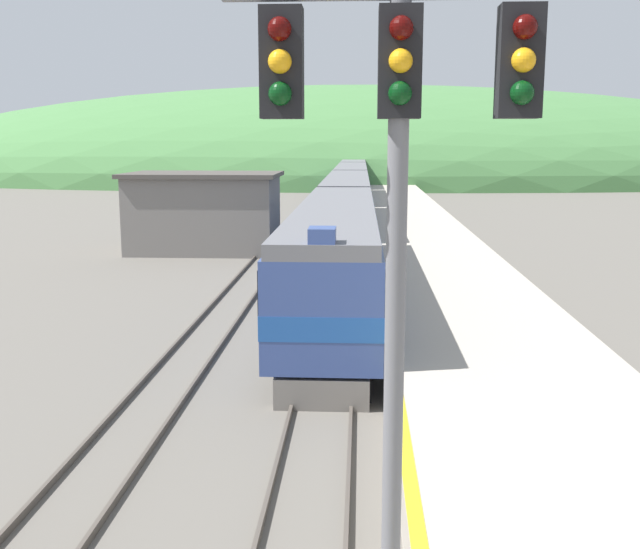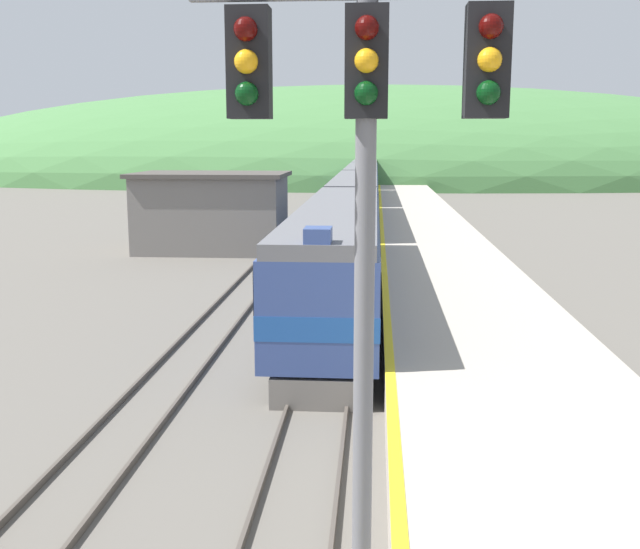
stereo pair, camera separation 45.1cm
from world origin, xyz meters
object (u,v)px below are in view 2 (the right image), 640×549
at_px(carriage_second, 355,204).
at_px(carriage_third, 362,185).
at_px(express_train_lead_car, 339,255).
at_px(carriage_fourth, 365,175).
at_px(signal_mast_main, 365,189).

relative_size(carriage_second, carriage_third, 1.00).
distance_m(express_train_lead_car, carriage_fourth, 65.76).
bearing_deg(signal_mast_main, carriage_third, 91.11).
height_order(carriage_third, signal_mast_main, signal_mast_main).
bearing_deg(carriage_third, carriage_second, -90.00).
height_order(express_train_lead_car, carriage_fourth, express_train_lead_car).
distance_m(express_train_lead_car, carriage_second, 22.28).
bearing_deg(carriage_fourth, carriage_third, -90.00).
bearing_deg(signal_mast_main, express_train_lead_car, 93.52).
xyz_separation_m(carriage_second, signal_mast_main, (1.25, -42.67, 3.78)).
xyz_separation_m(carriage_third, carriage_fourth, (0.00, 21.74, 0.00)).
distance_m(carriage_third, signal_mast_main, 64.53).
relative_size(express_train_lead_car, carriage_third, 1.03).
bearing_deg(carriage_third, carriage_fourth, 90.00).
xyz_separation_m(express_train_lead_car, signal_mast_main, (1.25, -20.38, 3.76)).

